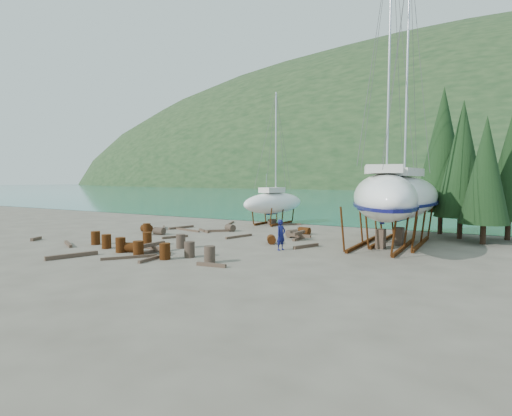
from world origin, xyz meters
The scene contains 52 objects.
ground centered at (0.00, 0.00, 0.00)m, with size 600.00×600.00×0.00m, color #564F44.
bay_water centered at (0.00, 315.00, 0.01)m, with size 700.00×700.00×0.00m, color teal.
far_hill centered at (0.00, 320.00, 0.00)m, with size 800.00×360.00×110.00m, color black.
far_house_left centered at (-60.00, 190.00, 2.92)m, with size 6.60×5.60×5.60m.
far_house_center centered at (-20.00, 190.00, 2.92)m, with size 6.60×5.60×5.60m.
cypress_near_right centered at (12.50, 12.00, 5.79)m, with size 3.60×3.60×10.00m.
cypress_mid_right centered at (14.00, 10.00, 4.92)m, with size 3.06×3.06×8.50m.
cypress_back_left centered at (11.00, 14.00, 6.66)m, with size 4.14×4.14×11.50m.
cypress_far_right centered at (15.50, 13.00, 5.21)m, with size 3.24×3.24×9.00m.
moored_boat_left centered at (-30.00, 60.00, 0.39)m, with size 2.00×5.00×6.05m.
moored_boat_mid centered at (10.00, 80.00, 0.39)m, with size 2.00×5.00×6.05m.
moored_boat_far centered at (-8.00, 110.00, 0.39)m, with size 2.00×5.00×6.05m.
large_sailboat_near centered at (8.49, 5.53, 3.23)m, with size 7.16×13.28×20.08m.
large_sailboat_far centered at (9.26, 7.40, 3.13)m, with size 5.03×12.50×19.21m.
small_sailboat_shore centered at (-3.77, 13.81, 2.09)m, with size 4.24×8.31×12.70m.
worker centered at (3.39, 1.16, 0.94)m, with size 0.68×0.45×1.88m, color #121650.
drum_0 centered at (-8.19, -3.14, 0.44)m, with size 0.58×0.58×0.88m, color #5D3210.
drum_2 centered at (-10.09, 3.29, 0.29)m, with size 0.58×0.58×0.88m, color #5D3210.
drum_3 centered at (-2.54, -4.73, 0.44)m, with size 0.58×0.58×0.88m, color #5D3210.
drum_4 centered at (1.80, 8.43, 0.29)m, with size 0.58×0.58×0.88m, color #5D3210.
drum_5 centered at (0.05, -3.43, 0.44)m, with size 0.58×0.58×0.88m, color #2D2823.
drum_6 centered at (1.73, 3.05, 0.29)m, with size 0.58×0.58×0.88m, color #5D3210.
drum_7 centered at (-0.72, -4.55, 0.44)m, with size 0.58×0.58×0.88m, color #5D3210.
drum_8 centered at (-8.83, 2.08, 0.44)m, with size 0.58×0.58×0.88m, color #5D3210.
drum_9 centered at (-4.33, 7.09, 0.29)m, with size 0.58×0.58×0.88m, color #2D2823.
drum_10 centered at (-6.30, -3.81, 0.44)m, with size 0.58×0.58×0.88m, color #5D3210.
drum_11 centered at (1.64, 6.51, 0.29)m, with size 0.58×0.58×0.88m, color #2D2823.
drum_12 centered at (-4.07, -3.98, 0.29)m, with size 0.58×0.58×0.88m, color #5D3210.
drum_13 centered at (-4.47, -4.30, 0.44)m, with size 0.58×0.58×0.88m, color #5D3210.
drum_14 centered at (-4.91, -1.73, 0.44)m, with size 0.58×0.58×0.88m, color #5D3210.
drum_15 centered at (-7.95, 2.52, 0.29)m, with size 0.58×0.58×0.88m, color #2D2823.
drum_16 centered at (-2.35, -1.39, 0.44)m, with size 0.58×0.58×0.88m, color #2D2823.
drum_17 centered at (1.91, -4.07, 0.44)m, with size 0.58×0.58×0.88m, color #2D2823.
timber_0 centered at (-7.51, 11.92, 0.07)m, with size 0.14×2.53×0.14m, color brown.
timber_1 centered at (4.37, 2.76, 0.10)m, with size 0.19×2.12×0.19m, color brown.
timber_2 centered at (-9.18, 6.54, 0.09)m, with size 0.19×2.62×0.19m, color brown.
timber_3 centered at (-2.57, -5.37, 0.07)m, with size 0.15×2.93×0.15m, color brown.
timber_4 centered at (-6.03, 5.73, 0.09)m, with size 0.17×2.17×0.17m, color brown.
timber_5 centered at (-1.25, -4.75, 0.08)m, with size 0.16×2.67×0.16m, color brown.
timber_6 centered at (0.45, 10.56, 0.10)m, with size 0.19×1.75×0.19m, color brown.
timber_7 centered at (2.51, -4.73, 0.09)m, with size 0.17×1.60×0.17m, color brown.
timber_8 centered at (-5.09, 6.15, 0.09)m, with size 0.19×2.12×0.19m, color brown.
timber_9 centered at (-2.25, 13.93, 0.08)m, with size 0.15×2.41×0.15m, color brown.
timber_10 centered at (-1.73, 4.39, 0.08)m, with size 0.16×2.59×0.16m, color brown.
timber_12 centered at (-5.65, 1.78, 0.08)m, with size 0.17×2.02×0.17m, color brown.
timber_13 centered at (-13.43, -4.06, 0.11)m, with size 0.22×1.02×0.22m, color brown.
timber_14 centered at (-9.43, -4.30, 0.09)m, with size 0.18×2.35×0.18m, color brown.
timber_15 centered at (-7.64, 5.52, 0.07)m, with size 0.15×3.17×0.15m, color brown.
timber_16 centered at (-5.50, -6.76, 0.11)m, with size 0.23×2.75×0.23m, color brown.
timber_17 centered at (-10.36, 5.58, 0.08)m, with size 0.16×2.45×0.16m, color brown.
timber_pile_fore centered at (-2.70, -3.44, 0.30)m, with size 1.80×1.80×0.60m.
timber_pile_aft centered at (2.60, 5.60, 0.30)m, with size 1.80×1.80×0.60m.
Camera 1 is at (14.23, -20.42, 4.27)m, focal length 28.00 mm.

